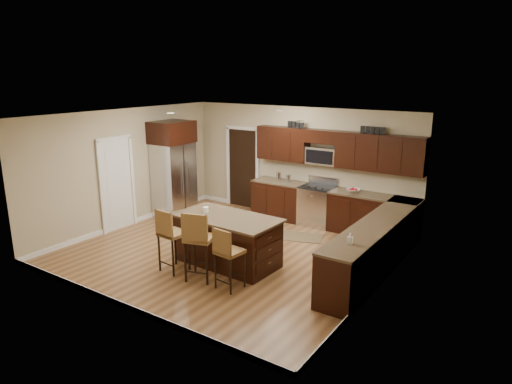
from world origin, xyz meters
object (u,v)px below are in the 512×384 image
Objects in this scene: stool_right at (227,252)px; refrigerator at (173,168)px; range at (317,205)px; stool_mid at (198,238)px; island at (227,242)px; stool_left at (170,233)px.

stool_right is 4.38m from refrigerator.
range is 3.62m from refrigerator.
island is at bearing 74.74° from stool_mid.
refrigerator reaches higher than stool_left.
stool_right is at bearing -86.17° from range.
range is 1.04× the size of stool_right.
refrigerator is (-3.30, -1.30, 0.73)m from range.
stool_right is at bearing -16.87° from stool_mid.
range is at bearing 99.76° from stool_right.
range is 3.82m from stool_right.
refrigerator reaches higher than range.
island is at bearing -29.63° from refrigerator.
stool_mid is at bearing 5.46° from stool_left.
refrigerator is at bearing 138.06° from stool_left.
stool_left is at bearing -104.76° from range.
stool_left is 1.26m from stool_right.
stool_right is (1.26, 0.01, -0.06)m from stool_left.
refrigerator is (-2.30, 2.51, 0.48)m from stool_left.
range is 0.90× the size of stool_mid.
stool_mid reaches higher than stool_left.
range is 0.55× the size of island.
range is at bearing 21.52° from refrigerator.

